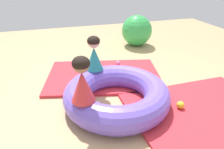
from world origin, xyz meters
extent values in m
plane|color=tan|center=(0.00, 0.00, 0.00)|extent=(8.00, 8.00, 0.00)
cube|color=red|center=(-0.02, 0.67, 0.02)|extent=(1.96, 1.51, 0.04)
cube|color=red|center=(0.88, -0.55, 0.02)|extent=(1.72, 1.26, 0.04)
torus|color=#7056D1|center=(-0.06, -0.12, 0.16)|extent=(1.31, 1.31, 0.32)
cone|color=teal|center=(-0.23, 0.35, 0.47)|extent=(0.32, 0.32, 0.31)
sphere|color=#DBAD89|center=(-0.23, 0.35, 0.70)|extent=(0.16, 0.16, 0.16)
ellipsoid|color=black|center=(-0.23, 0.35, 0.72)|extent=(0.17, 0.17, 0.13)
cone|color=red|center=(-0.51, -0.36, 0.48)|extent=(0.35, 0.35, 0.33)
sphere|color=#936647|center=(-0.51, -0.36, 0.72)|extent=(0.17, 0.17, 0.17)
ellipsoid|color=black|center=(-0.51, -0.36, 0.74)|extent=(0.18, 0.18, 0.14)
sphere|color=pink|center=(0.30, 0.94, 0.08)|extent=(0.09, 0.09, 0.09)
sphere|color=yellow|center=(0.64, -0.45, 0.09)|extent=(0.09, 0.09, 0.09)
sphere|color=teal|center=(0.23, 0.68, 0.09)|extent=(0.10, 0.10, 0.10)
sphere|color=green|center=(1.07, 1.97, 0.33)|extent=(0.66, 0.66, 0.66)
camera|label=1|loc=(-0.75, -2.21, 1.56)|focal=33.71mm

